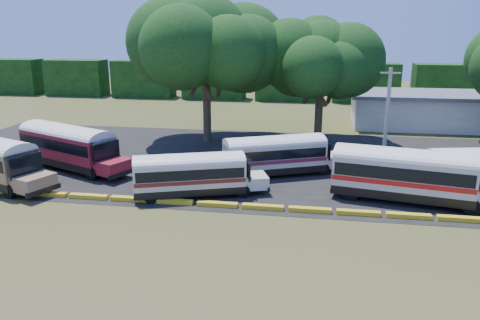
% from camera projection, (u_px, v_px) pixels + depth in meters
% --- Properties ---
extents(ground, '(160.00, 160.00, 0.00)m').
position_uv_depth(ground, '(237.00, 214.00, 29.42)').
color(ground, '#304517').
rests_on(ground, ground).
extents(asphalt_strip, '(64.00, 24.00, 0.02)m').
position_uv_depth(asphalt_strip, '(272.00, 162.00, 40.65)').
color(asphalt_strip, black).
rests_on(asphalt_strip, ground).
extents(curb, '(53.70, 0.45, 0.30)m').
position_uv_depth(curb, '(240.00, 206.00, 30.33)').
color(curb, gold).
rests_on(curb, ground).
extents(terminal_building, '(19.00, 9.00, 4.00)m').
position_uv_depth(terminal_building, '(432.00, 110.00, 54.53)').
color(terminal_building, silver).
rests_on(terminal_building, ground).
extents(treeline_backdrop, '(130.00, 4.00, 6.00)m').
position_uv_depth(treeline_backdrop, '(288.00, 81.00, 74.15)').
color(treeline_backdrop, black).
rests_on(treeline_backdrop, ground).
extents(bus_red, '(11.12, 6.93, 3.61)m').
position_uv_depth(bus_red, '(69.00, 144.00, 38.31)').
color(bus_red, black).
rests_on(bus_red, ground).
extents(bus_cream_west, '(9.45, 5.24, 3.03)m').
position_uv_depth(bus_cream_west, '(192.00, 172.00, 32.04)').
color(bus_cream_west, black).
rests_on(bus_cream_west, ground).
extents(bus_cream_east, '(9.78, 6.12, 3.18)m').
position_uv_depth(bus_cream_east, '(277.00, 153.00, 36.66)').
color(bus_cream_east, black).
rests_on(bus_cream_east, ground).
extents(bus_white_red, '(11.30, 4.80, 3.61)m').
position_uv_depth(bus_white_red, '(406.00, 172.00, 31.02)').
color(bus_white_red, black).
rests_on(bus_white_red, ground).
extents(tree_west, '(11.99, 11.99, 14.46)m').
position_uv_depth(tree_west, '(206.00, 41.00, 45.35)').
color(tree_west, '#332919').
rests_on(tree_west, ground).
extents(tree_center, '(9.80, 9.80, 12.09)m').
position_uv_depth(tree_center, '(321.00, 57.00, 46.29)').
color(tree_center, '#332919').
rests_on(tree_center, ground).
extents(utility_pole, '(1.60, 0.30, 8.21)m').
position_uv_depth(utility_pole, '(387.00, 117.00, 38.19)').
color(utility_pole, gray).
rests_on(utility_pole, ground).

